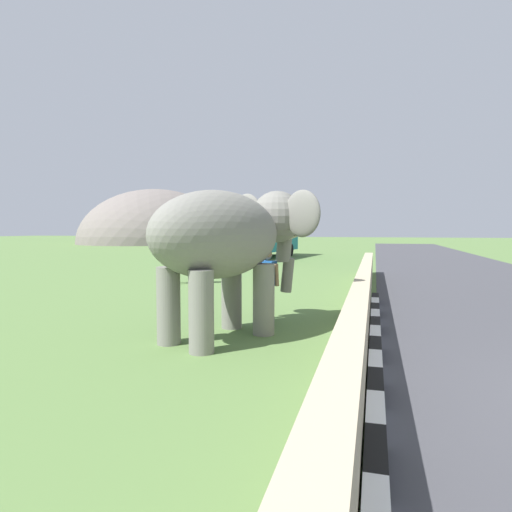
# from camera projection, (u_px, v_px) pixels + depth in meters

# --- Properties ---
(striped_curb) EXTENTS (16.20, 0.20, 0.24)m
(striped_curb) POSITION_uv_depth(u_px,v_px,m) (375.00, 400.00, 5.09)
(striped_curb) COLOR white
(striped_curb) RESTS_ON ground_plane
(barrier_parapet) EXTENTS (28.00, 0.36, 1.00)m
(barrier_parapet) POSITION_uv_depth(u_px,v_px,m) (358.00, 325.00, 7.41)
(barrier_parapet) COLOR tan
(barrier_parapet) RESTS_ON ground_plane
(elephant) EXTENTS (4.02, 3.27, 3.00)m
(elephant) POSITION_uv_depth(u_px,v_px,m) (231.00, 237.00, 8.56)
(elephant) COLOR slate
(elephant) RESTS_ON ground_plane
(person_handler) EXTENTS (0.36, 0.64, 1.66)m
(person_handler) POSITION_uv_depth(u_px,v_px,m) (267.00, 281.00, 10.14)
(person_handler) COLOR navy
(person_handler) RESTS_ON ground_plane
(bus_teal) EXTENTS (10.03, 3.88, 3.50)m
(bus_teal) POSITION_uv_depth(u_px,v_px,m) (261.00, 230.00, 31.30)
(bus_teal) COLOR teal
(bus_teal) RESTS_ON ground_plane
(cow_near) EXTENTS (1.12, 1.90, 1.23)m
(cow_near) POSITION_uv_depth(u_px,v_px,m) (190.00, 261.00, 16.93)
(cow_near) COLOR beige
(cow_near) RESTS_ON ground_plane
(hill_east) EXTENTS (27.40, 21.92, 16.49)m
(hill_east) POSITION_uv_depth(u_px,v_px,m) (159.00, 243.00, 66.99)
(hill_east) COLOR slate
(hill_east) RESTS_ON ground_plane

